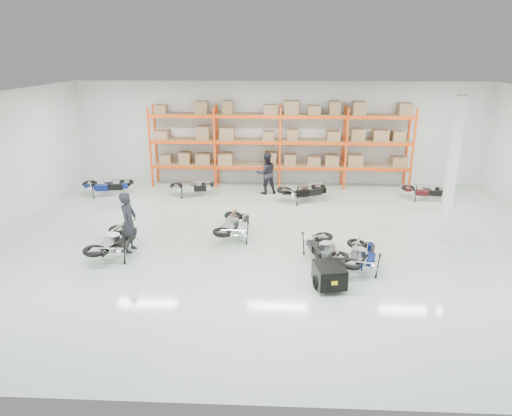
# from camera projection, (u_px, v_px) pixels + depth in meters

# --- Properties ---
(room) EXTENTS (18.00, 18.00, 18.00)m
(room) POSITION_uv_depth(u_px,v_px,m) (281.00, 173.00, 13.60)
(room) COLOR #ABBFAC
(room) RESTS_ON ground
(pallet_rack) EXTENTS (11.28, 0.98, 3.62)m
(pallet_rack) POSITION_uv_depth(u_px,v_px,m) (280.00, 135.00, 19.69)
(pallet_rack) COLOR #FF480D
(pallet_rack) RESTS_ON ground
(structural_column) EXTENTS (0.25, 0.25, 4.50)m
(structural_column) POSITION_uv_depth(u_px,v_px,m) (452.00, 171.00, 13.84)
(structural_column) COLOR white
(structural_column) RESTS_ON ground
(moto_blue_centre) EXTENTS (1.22, 1.83, 1.09)m
(moto_blue_centre) POSITION_uv_depth(u_px,v_px,m) (362.00, 251.00, 12.47)
(moto_blue_centre) COLOR #071248
(moto_blue_centre) RESTS_ON ground
(moto_silver_left) EXTENTS (1.12, 1.91, 1.18)m
(moto_silver_left) POSITION_uv_depth(u_px,v_px,m) (235.00, 221.00, 14.57)
(moto_silver_left) COLOR #ABACB2
(moto_silver_left) RESTS_ON ground
(moto_black_far_left) EXTENTS (1.13, 1.98, 1.23)m
(moto_black_far_left) POSITION_uv_depth(u_px,v_px,m) (115.00, 237.00, 13.26)
(moto_black_far_left) COLOR black
(moto_black_far_left) RESTS_ON ground
(moto_touring_right) EXTENTS (1.16, 1.82, 1.10)m
(moto_touring_right) POSITION_uv_depth(u_px,v_px,m) (324.00, 244.00, 12.94)
(moto_touring_right) COLOR black
(moto_touring_right) RESTS_ON ground
(trailer) EXTENTS (0.85, 1.52, 0.62)m
(trailer) POSITION_uv_depth(u_px,v_px,m) (329.00, 275.00, 11.48)
(trailer) COLOR black
(trailer) RESTS_ON ground
(moto_back_a) EXTENTS (1.92, 1.20, 1.16)m
(moto_back_a) POSITION_uv_depth(u_px,v_px,m) (107.00, 182.00, 18.92)
(moto_back_a) COLOR navy
(moto_back_a) RESTS_ON ground
(moto_back_b) EXTENTS (1.70, 1.08, 1.02)m
(moto_back_b) POSITION_uv_depth(u_px,v_px,m) (192.00, 184.00, 18.86)
(moto_back_b) COLOR #AAAFB4
(moto_back_b) RESTS_ON ground
(moto_back_c) EXTENTS (2.01, 1.51, 1.17)m
(moto_back_c) POSITION_uv_depth(u_px,v_px,m) (304.00, 188.00, 18.15)
(moto_back_c) COLOR black
(moto_back_c) RESTS_ON ground
(moto_back_d) EXTENTS (1.65, 0.97, 1.02)m
(moto_back_d) POSITION_uv_depth(u_px,v_px,m) (426.00, 188.00, 18.34)
(moto_back_d) COLOR #430D10
(moto_back_d) RESTS_ON ground
(person_left) EXTENTS (0.50, 0.71, 1.82)m
(person_left) POSITION_uv_depth(u_px,v_px,m) (129.00, 222.00, 13.48)
(person_left) COLOR black
(person_left) RESTS_ON ground
(person_back) EXTENTS (1.00, 0.86, 1.75)m
(person_back) POSITION_uv_depth(u_px,v_px,m) (266.00, 173.00, 19.03)
(person_back) COLOR black
(person_back) RESTS_ON ground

